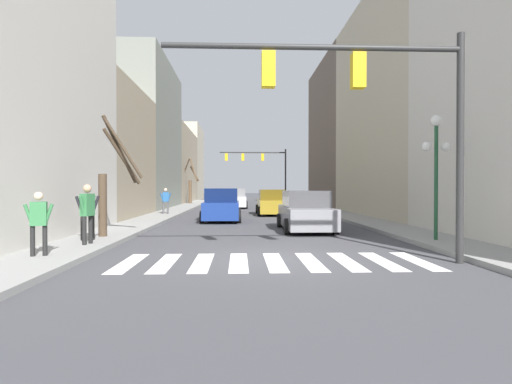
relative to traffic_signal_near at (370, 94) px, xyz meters
name	(u,v)px	position (x,y,z in m)	size (l,w,h in m)	color
ground_plane	(273,259)	(-2.28, 0.81, -4.12)	(240.00, 240.00, 0.00)	#424247
sidewalk_left	(47,257)	(-8.06, 0.81, -4.04)	(2.04, 90.00, 0.15)	gray
sidewalk_right	(489,254)	(3.50, 0.81, -4.04)	(2.04, 90.00, 0.15)	gray
building_row_left	(134,143)	(-12.08, 24.72, 1.48)	(6.00, 62.20, 13.01)	beige
building_row_right	(411,110)	(7.52, 14.95, 2.59)	(6.00, 39.71, 13.72)	beige
crosswalk_stripes	(275,262)	(-2.28, 0.35, -4.12)	(7.65, 2.60, 0.01)	white
traffic_signal_near	(370,94)	(0.00, 0.00, 0.00)	(7.32, 0.28, 5.62)	#2D2D2D
traffic_signal_far	(261,163)	(-0.65, 36.83, 0.62)	(7.75, 0.28, 6.32)	#2D2D2D
street_lamp_right_corner	(436,151)	(3.25, 3.22, -1.08)	(0.95, 0.36, 4.07)	#1E4C2D
car_driving_toward_lane	(271,203)	(-0.99, 17.35, -3.32)	(2.01, 4.33, 1.71)	#A38423
car_at_intersection	(236,199)	(-3.46, 26.57, -3.30)	(2.04, 4.84, 1.75)	silver
car_parked_right_mid	(305,212)	(-0.32, 7.52, -3.32)	(2.16, 4.64, 1.72)	gray
car_parked_left_mid	(222,206)	(-4.13, 12.44, -3.29)	(2.13, 4.11, 1.80)	navy
pedestrian_on_left_sidewalk	(39,218)	(-8.16, 0.61, -3.02)	(0.68, 0.31, 1.60)	black
pedestrian_near_right_corner	(87,209)	(-7.73, 2.66, -2.91)	(0.33, 0.77, 1.80)	black
pedestrian_crossing_street	(87,208)	(-8.09, 3.61, -2.93)	(0.76, 0.32, 1.76)	black
pedestrian_on_right_sidewalk	(166,199)	(-7.94, 16.50, -2.99)	(0.71, 0.29, 1.66)	#4C4C51
street_tree_right_mid	(190,184)	(-8.40, 33.40, -1.91)	(2.20, 2.80, 4.88)	brown
street_tree_left_near	(110,183)	(-7.74, 4.83, -2.12)	(1.36, 1.54, 4.26)	#473828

